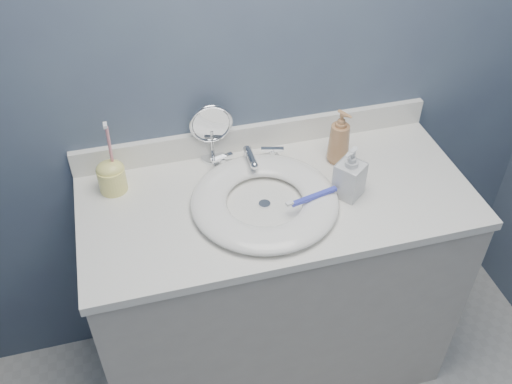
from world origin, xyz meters
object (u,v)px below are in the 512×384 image
object	(u,v)px
soap_bottle_clear	(350,172)
toothbrush_holder	(111,175)
soap_bottle_amber	(340,137)
makeup_mirror	(211,130)

from	to	relation	value
soap_bottle_clear	toothbrush_holder	xyz separation A→B (m)	(-0.70, 0.21, -0.03)
soap_bottle_amber	soap_bottle_clear	world-z (taller)	soap_bottle_amber
soap_bottle_clear	toothbrush_holder	world-z (taller)	toothbrush_holder
soap_bottle_amber	soap_bottle_clear	size ratio (longest dim) A/B	1.10
toothbrush_holder	makeup_mirror	bearing A→B (deg)	12.94
makeup_mirror	toothbrush_holder	xyz separation A→B (m)	(-0.33, -0.08, -0.06)
soap_bottle_clear	soap_bottle_amber	bearing A→B (deg)	132.22
makeup_mirror	soap_bottle_clear	world-z (taller)	makeup_mirror
soap_bottle_clear	toothbrush_holder	size ratio (longest dim) A/B	0.70
soap_bottle_amber	toothbrush_holder	world-z (taller)	toothbrush_holder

